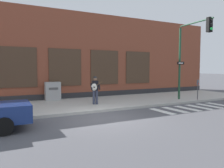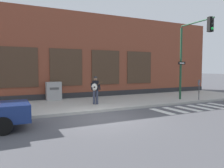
# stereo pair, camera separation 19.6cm
# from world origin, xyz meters

# --- Properties ---
(ground_plane) EXTENTS (160.00, 160.00, 0.00)m
(ground_plane) POSITION_xyz_m (0.00, 0.00, 0.00)
(ground_plane) COLOR #4C4C51
(sidewalk) EXTENTS (28.00, 5.20, 0.15)m
(sidewalk) POSITION_xyz_m (0.00, 4.00, 0.07)
(sidewalk) COLOR #ADAAA3
(sidewalk) RESTS_ON ground
(building_backdrop) EXTENTS (28.00, 4.06, 6.61)m
(building_backdrop) POSITION_xyz_m (-0.00, 8.59, 3.30)
(building_backdrop) COLOR brown
(building_backdrop) RESTS_ON ground
(crosswalk) EXTENTS (5.20, 1.90, 0.01)m
(crosswalk) POSITION_xyz_m (5.99, 0.10, 0.01)
(crosswalk) COLOR silver
(crosswalk) RESTS_ON ground
(busker) EXTENTS (0.72, 0.66, 1.73)m
(busker) POSITION_xyz_m (0.90, 3.17, 1.13)
(busker) COLOR #33384C
(busker) RESTS_ON sidewalk
(traffic_light) EXTENTS (0.72, 3.00, 5.28)m
(traffic_light) POSITION_xyz_m (7.13, 1.46, 3.79)
(traffic_light) COLOR #1E472D
(traffic_light) RESTS_ON sidewalk
(parking_meter) EXTENTS (0.13, 0.11, 1.44)m
(parking_meter) POSITION_xyz_m (8.25, 1.76, 1.09)
(parking_meter) COLOR #47474C
(parking_meter) RESTS_ON sidewalk
(utility_box) EXTENTS (1.04, 0.53, 1.28)m
(utility_box) POSITION_xyz_m (-1.04, 6.14, 0.79)
(utility_box) COLOR #9E9E9E
(utility_box) RESTS_ON sidewalk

